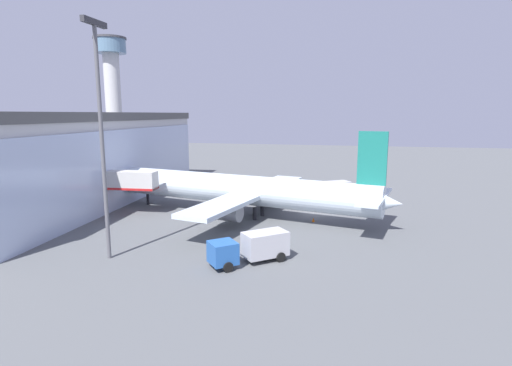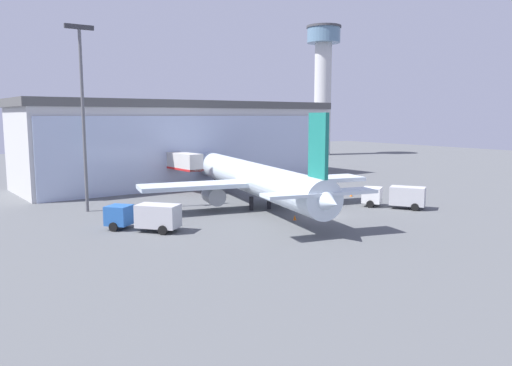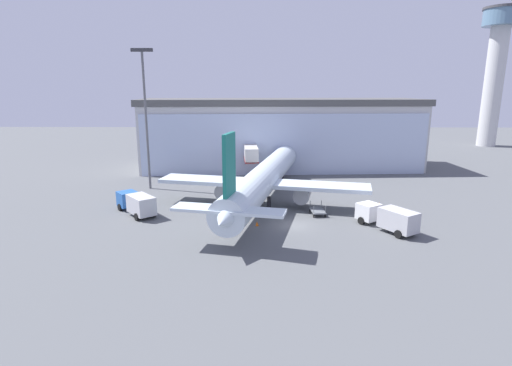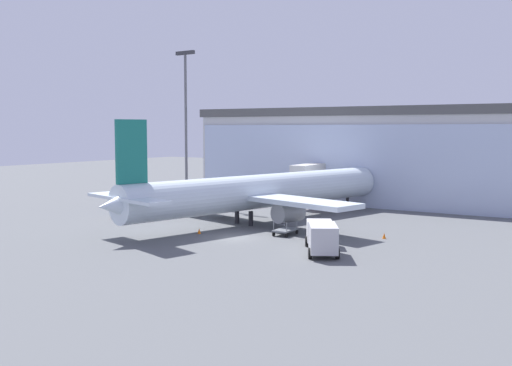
% 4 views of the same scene
% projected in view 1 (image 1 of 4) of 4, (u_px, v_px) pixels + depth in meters
% --- Properties ---
extents(ground, '(240.00, 240.00, 0.00)m').
position_uv_depth(ground, '(315.00, 213.00, 53.91)').
color(ground, '#545659').
extents(terminal_building, '(54.59, 18.30, 13.47)m').
position_uv_depth(terminal_building, '(84.00, 157.00, 60.62)').
color(terminal_building, '#B9B9B9').
rests_on(terminal_building, ground).
extents(jet_bridge, '(3.20, 12.95, 5.76)m').
position_uv_depth(jet_bridge, '(110.00, 181.00, 53.55)').
color(jet_bridge, beige).
rests_on(jet_bridge, ground).
extents(control_tower, '(9.62, 9.62, 35.68)m').
position_uv_depth(control_tower, '(112.00, 84.00, 120.57)').
color(control_tower, silver).
rests_on(control_tower, ground).
extents(apron_light_mast, '(3.20, 0.40, 21.13)m').
position_uv_depth(apron_light_mast, '(101.00, 124.00, 35.09)').
color(apron_light_mast, '#59595E').
rests_on(apron_light_mast, ground).
extents(airplane, '(28.31, 39.94, 11.37)m').
position_uv_depth(airplane, '(243.00, 190.00, 51.95)').
color(airplane, silver).
rests_on(airplane, ground).
extents(catering_truck, '(6.43, 6.97, 2.65)m').
position_uv_depth(catering_truck, '(252.00, 247.00, 35.85)').
color(catering_truck, '#2659A5').
rests_on(catering_truck, ground).
extents(fuel_truck, '(5.81, 7.32, 2.65)m').
position_uv_depth(fuel_truck, '(329.00, 189.00, 63.13)').
color(fuel_truck, silver).
rests_on(fuel_truck, ground).
extents(baggage_cart, '(1.82, 2.92, 1.50)m').
position_uv_depth(baggage_cart, '(288.00, 203.00, 57.76)').
color(baggage_cart, slate).
rests_on(baggage_cart, ground).
extents(safety_cone_nose, '(0.36, 0.36, 0.55)m').
position_uv_depth(safety_cone_nose, '(313.00, 220.00, 49.61)').
color(safety_cone_nose, orange).
rests_on(safety_cone_nose, ground).
extents(safety_cone_wingtip, '(0.36, 0.36, 0.55)m').
position_uv_depth(safety_cone_wingtip, '(274.00, 192.00, 67.08)').
color(safety_cone_wingtip, orange).
rests_on(safety_cone_wingtip, ground).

